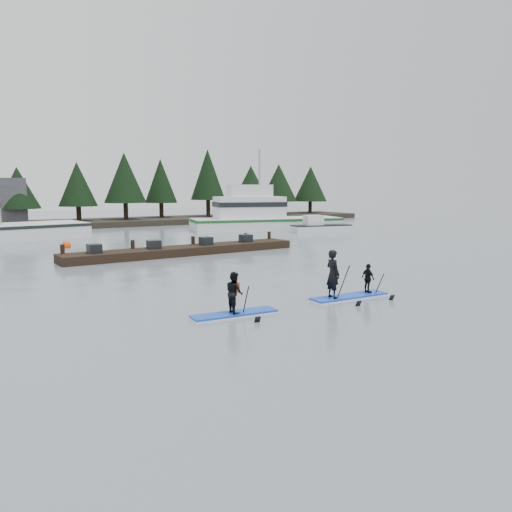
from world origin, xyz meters
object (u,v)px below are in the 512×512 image
floating_dock (185,250)px  fishing_boat_medium (262,223)px  paddleboard_solo (234,299)px  paddleboard_duo (345,281)px

floating_dock → fishing_boat_medium: bearing=40.0°
floating_dock → paddleboard_solo: bearing=-110.4°
floating_dock → paddleboard_duo: bearing=-92.4°
fishing_boat_medium → paddleboard_duo: size_ratio=4.70×
fishing_boat_medium → floating_dock: fishing_boat_medium is taller
fishing_boat_medium → paddleboard_duo: 30.43m
floating_dock → paddleboard_duo: size_ratio=4.66×
paddleboard_solo → paddleboard_duo: bearing=4.0°
fishing_boat_medium → paddleboard_solo: size_ratio=5.16×
floating_dock → paddleboard_solo: size_ratio=5.11×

